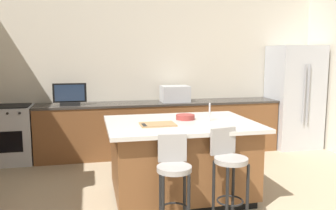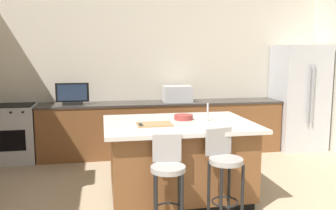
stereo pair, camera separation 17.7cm
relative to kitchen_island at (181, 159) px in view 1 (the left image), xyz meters
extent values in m
cube|color=beige|center=(0.18, 2.30, 1.00)|extent=(6.49, 0.12, 2.96)
cube|color=brown|center=(0.15, 1.92, -0.04)|extent=(4.18, 0.60, 0.88)
cube|color=#332D28|center=(0.15, 1.92, 0.42)|extent=(4.20, 0.62, 0.04)
cube|color=black|center=(0.00, 0.00, -0.43)|extent=(1.52, 1.07, 0.09)
cube|color=brown|center=(0.00, 0.00, 0.01)|extent=(1.60, 1.15, 0.80)
cube|color=beige|center=(0.00, 0.00, 0.43)|extent=(1.76, 1.31, 0.04)
cube|color=#B7BABF|center=(2.69, 1.86, 0.47)|extent=(0.86, 0.73, 1.90)
cylinder|color=gray|center=(2.65, 1.47, 0.57)|extent=(0.02, 0.02, 1.04)
cylinder|color=gray|center=(2.73, 1.47, 0.57)|extent=(0.02, 0.02, 1.04)
cube|color=#B7BABF|center=(-2.36, 1.92, -0.02)|extent=(0.79, 0.60, 0.92)
cube|color=black|center=(-2.36, 1.62, -0.06)|extent=(0.55, 0.01, 0.33)
cube|color=black|center=(-2.36, 1.92, 0.45)|extent=(0.71, 0.50, 0.02)
cylinder|color=black|center=(-2.27, 1.61, 0.38)|extent=(0.04, 0.03, 0.04)
cylinder|color=black|center=(-2.10, 1.61, 0.38)|extent=(0.04, 0.03, 0.04)
cube|color=#B7BABF|center=(0.40, 1.92, 0.58)|extent=(0.48, 0.36, 0.28)
cube|color=black|center=(-1.37, 1.87, 0.47)|extent=(0.32, 0.16, 0.05)
cube|color=black|center=(-1.37, 1.87, 0.64)|extent=(0.53, 0.05, 0.31)
cube|color=#1E2D47|center=(-1.37, 1.84, 0.64)|extent=(0.47, 0.01, 0.26)
cylinder|color=#B2B2B7|center=(0.32, 2.02, 0.56)|extent=(0.02, 0.02, 0.24)
cylinder|color=#B2B2B7|center=(0.36, 0.00, 0.57)|extent=(0.02, 0.02, 0.22)
cylinder|color=gray|center=(-0.28, -0.82, 0.16)|extent=(0.34, 0.34, 0.05)
cube|color=gray|center=(-0.27, -0.67, 0.33)|extent=(0.29, 0.07, 0.28)
cylinder|color=black|center=(-0.42, -0.93, -0.17)|extent=(0.03, 0.03, 0.61)
cylinder|color=black|center=(-0.17, -0.95, -0.17)|extent=(0.03, 0.03, 0.61)
cylinder|color=black|center=(-0.39, -0.68, -0.17)|extent=(0.03, 0.03, 0.61)
cylinder|color=black|center=(-0.15, -0.71, -0.17)|extent=(0.03, 0.03, 0.61)
torus|color=black|center=(-0.28, -0.82, -0.24)|extent=(0.28, 0.28, 0.02)
cylinder|color=gray|center=(0.31, -0.80, 0.20)|extent=(0.34, 0.34, 0.05)
cube|color=gray|center=(0.28, -0.65, 0.36)|extent=(0.29, 0.10, 0.28)
cylinder|color=black|center=(0.22, -0.94, -0.15)|extent=(0.03, 0.03, 0.65)
cylinder|color=black|center=(0.46, -0.89, -0.15)|extent=(0.03, 0.03, 0.65)
cylinder|color=black|center=(0.17, -0.70, -0.15)|extent=(0.03, 0.03, 0.65)
cylinder|color=black|center=(0.41, -0.65, -0.15)|extent=(0.03, 0.03, 0.65)
torus|color=black|center=(0.31, -0.80, -0.23)|extent=(0.28, 0.28, 0.02)
cylinder|color=#993833|center=(0.10, 0.15, 0.49)|extent=(0.23, 0.23, 0.06)
cube|color=black|center=(-0.47, -0.17, 0.47)|extent=(0.05, 0.17, 0.02)
cube|color=#A87F51|center=(-0.31, -0.13, 0.46)|extent=(0.40, 0.28, 0.02)
camera|label=1|loc=(-1.06, -3.98, 1.24)|focal=37.45mm
camera|label=2|loc=(-0.89, -4.02, 1.24)|focal=37.45mm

